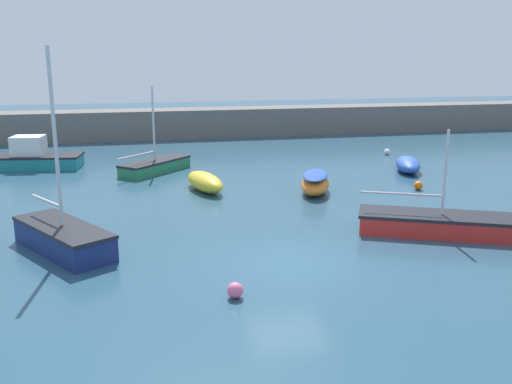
{
  "coord_description": "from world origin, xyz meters",
  "views": [
    {
      "loc": [
        -4.62,
        -16.54,
        6.62
      ],
      "look_at": [
        0.58,
        7.51,
        0.5
      ],
      "focal_mm": 40.0,
      "sensor_mm": 36.0,
      "label": 1
    }
  ],
  "objects_px": {
    "sailboat_short_mast": "(155,165)",
    "sailboat_tall_mast": "(63,237)",
    "sailboat_twin_hulled": "(441,224)",
    "mooring_buoy_white": "(387,152)",
    "motorboat_with_cabin": "(35,157)",
    "rowboat_with_red_cover": "(315,183)",
    "mooring_buoy_orange": "(418,186)",
    "mooring_buoy_pink": "(235,290)",
    "rowboat_white_midwater": "(408,164)",
    "open_tender_yellow": "(205,182)"
  },
  "relations": [
    {
      "from": "motorboat_with_cabin",
      "to": "open_tender_yellow",
      "type": "distance_m",
      "value": 11.67
    },
    {
      "from": "rowboat_white_midwater",
      "to": "motorboat_with_cabin",
      "type": "xyz_separation_m",
      "value": [
        -20.64,
        5.45,
        0.22
      ]
    },
    {
      "from": "sailboat_twin_hulled",
      "to": "sailboat_tall_mast",
      "type": "distance_m",
      "value": 13.48
    },
    {
      "from": "open_tender_yellow",
      "to": "mooring_buoy_orange",
      "type": "xyz_separation_m",
      "value": [
        10.21,
        -2.04,
        -0.22
      ]
    },
    {
      "from": "sailboat_short_mast",
      "to": "open_tender_yellow",
      "type": "bearing_deg",
      "value": -112.71
    },
    {
      "from": "sailboat_short_mast",
      "to": "sailboat_twin_hulled",
      "type": "xyz_separation_m",
      "value": [
        9.85,
        -13.51,
        0.02
      ]
    },
    {
      "from": "rowboat_white_midwater",
      "to": "rowboat_with_red_cover",
      "type": "height_order",
      "value": "rowboat_with_red_cover"
    },
    {
      "from": "motorboat_with_cabin",
      "to": "rowboat_with_red_cover",
      "type": "bearing_deg",
      "value": -24.81
    },
    {
      "from": "rowboat_with_red_cover",
      "to": "sailboat_tall_mast",
      "type": "bearing_deg",
      "value": 140.38
    },
    {
      "from": "motorboat_with_cabin",
      "to": "open_tender_yellow",
      "type": "height_order",
      "value": "motorboat_with_cabin"
    },
    {
      "from": "sailboat_twin_hulled",
      "to": "mooring_buoy_white",
      "type": "distance_m",
      "value": 16.68
    },
    {
      "from": "sailboat_short_mast",
      "to": "sailboat_twin_hulled",
      "type": "relative_size",
      "value": 0.77
    },
    {
      "from": "sailboat_short_mast",
      "to": "sailboat_twin_hulled",
      "type": "distance_m",
      "value": 16.72
    },
    {
      "from": "rowboat_with_red_cover",
      "to": "mooring_buoy_pink",
      "type": "relative_size",
      "value": 7.6
    },
    {
      "from": "motorboat_with_cabin",
      "to": "sailboat_short_mast",
      "type": "bearing_deg",
      "value": -12.85
    },
    {
      "from": "open_tender_yellow",
      "to": "mooring_buoy_pink",
      "type": "relative_size",
      "value": 7.98
    },
    {
      "from": "rowboat_white_midwater",
      "to": "mooring_buoy_pink",
      "type": "relative_size",
      "value": 7.81
    },
    {
      "from": "sailboat_twin_hulled",
      "to": "mooring_buoy_pink",
      "type": "distance_m",
      "value": 9.31
    },
    {
      "from": "sailboat_short_mast",
      "to": "motorboat_with_cabin",
      "type": "height_order",
      "value": "sailboat_short_mast"
    },
    {
      "from": "sailboat_tall_mast",
      "to": "mooring_buoy_pink",
      "type": "bearing_deg",
      "value": 13.04
    },
    {
      "from": "sailboat_tall_mast",
      "to": "sailboat_short_mast",
      "type": "bearing_deg",
      "value": 131.65
    },
    {
      "from": "rowboat_white_midwater",
      "to": "mooring_buoy_orange",
      "type": "relative_size",
      "value": 8.09
    },
    {
      "from": "rowboat_with_red_cover",
      "to": "sailboat_twin_hulled",
      "type": "distance_m",
      "value": 7.47
    },
    {
      "from": "rowboat_white_midwater",
      "to": "rowboat_with_red_cover",
      "type": "xyz_separation_m",
      "value": [
        -6.63,
        -3.64,
        0.09
      ]
    },
    {
      "from": "sailboat_tall_mast",
      "to": "mooring_buoy_orange",
      "type": "bearing_deg",
      "value": 76.73
    },
    {
      "from": "motorboat_with_cabin",
      "to": "open_tender_yellow",
      "type": "relative_size",
      "value": 1.47
    },
    {
      "from": "sailboat_short_mast",
      "to": "mooring_buoy_orange",
      "type": "height_order",
      "value": "sailboat_short_mast"
    },
    {
      "from": "motorboat_with_cabin",
      "to": "mooring_buoy_orange",
      "type": "height_order",
      "value": "motorboat_with_cabin"
    },
    {
      "from": "sailboat_short_mast",
      "to": "mooring_buoy_white",
      "type": "bearing_deg",
      "value": -37.55
    },
    {
      "from": "mooring_buoy_white",
      "to": "mooring_buoy_pink",
      "type": "xyz_separation_m",
      "value": [
        -13.63,
        -19.78,
        0.03
      ]
    },
    {
      "from": "sailboat_twin_hulled",
      "to": "mooring_buoy_pink",
      "type": "bearing_deg",
      "value": -130.59
    },
    {
      "from": "mooring_buoy_white",
      "to": "sailboat_short_mast",
      "type": "bearing_deg",
      "value": -171.15
    },
    {
      "from": "rowboat_with_red_cover",
      "to": "mooring_buoy_white",
      "type": "distance_m",
      "value": 11.78
    },
    {
      "from": "sailboat_tall_mast",
      "to": "mooring_buoy_pink",
      "type": "distance_m",
      "value": 7.03
    },
    {
      "from": "sailboat_short_mast",
      "to": "sailboat_tall_mast",
      "type": "distance_m",
      "value": 13.01
    },
    {
      "from": "sailboat_tall_mast",
      "to": "mooring_buoy_white",
      "type": "distance_m",
      "value": 23.83
    },
    {
      "from": "open_tender_yellow",
      "to": "sailboat_tall_mast",
      "type": "xyz_separation_m",
      "value": [
        -5.75,
        -7.56,
        0.08
      ]
    },
    {
      "from": "sailboat_twin_hulled",
      "to": "sailboat_short_mast",
      "type": "bearing_deg",
      "value": 150.54
    },
    {
      "from": "rowboat_white_midwater",
      "to": "rowboat_with_red_cover",
      "type": "relative_size",
      "value": 1.03
    },
    {
      "from": "motorboat_with_cabin",
      "to": "mooring_buoy_pink",
      "type": "bearing_deg",
      "value": -59.66
    },
    {
      "from": "sailboat_twin_hulled",
      "to": "mooring_buoy_pink",
      "type": "xyz_separation_m",
      "value": [
        -8.44,
        -3.93,
        -0.17
      ]
    },
    {
      "from": "sailboat_twin_hulled",
      "to": "sailboat_tall_mast",
      "type": "bearing_deg",
      "value": -159.84
    },
    {
      "from": "sailboat_short_mast",
      "to": "motorboat_with_cabin",
      "type": "relative_size",
      "value": 0.9
    },
    {
      "from": "mooring_buoy_pink",
      "to": "rowboat_white_midwater",
      "type": "bearing_deg",
      "value": 49.45
    },
    {
      "from": "rowboat_with_red_cover",
      "to": "motorboat_with_cabin",
      "type": "distance_m",
      "value": 16.7
    },
    {
      "from": "sailboat_short_mast",
      "to": "rowboat_with_red_cover",
      "type": "bearing_deg",
      "value": -88.23
    },
    {
      "from": "sailboat_twin_hulled",
      "to": "sailboat_tall_mast",
      "type": "height_order",
      "value": "sailboat_tall_mast"
    },
    {
      "from": "sailboat_twin_hulled",
      "to": "mooring_buoy_orange",
      "type": "height_order",
      "value": "sailboat_twin_hulled"
    },
    {
      "from": "sailboat_tall_mast",
      "to": "mooring_buoy_orange",
      "type": "xyz_separation_m",
      "value": [
        15.96,
        5.52,
        -0.3
      ]
    },
    {
      "from": "sailboat_twin_hulled",
      "to": "mooring_buoy_white",
      "type": "xyz_separation_m",
      "value": [
        5.19,
        15.85,
        -0.2
      ]
    }
  ]
}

